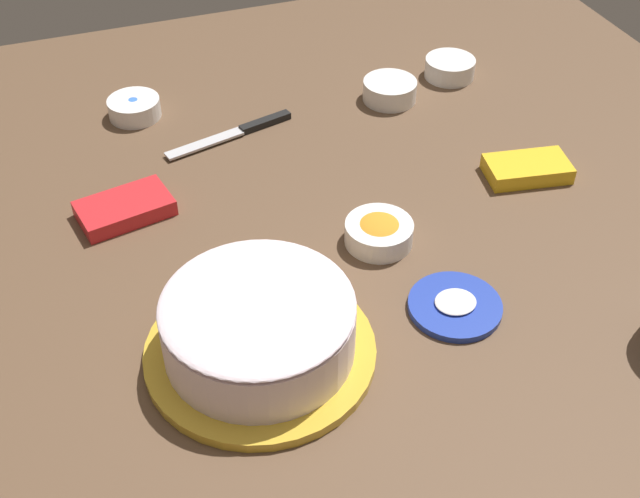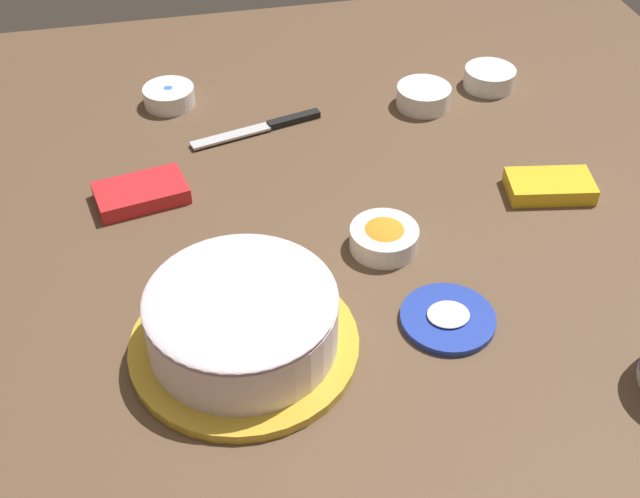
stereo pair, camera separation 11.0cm
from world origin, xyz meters
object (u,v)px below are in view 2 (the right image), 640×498
at_px(frosted_cake, 242,322).
at_px(candy_box_lower, 550,186).
at_px(sprinkle_bowl_green, 423,96).
at_px(candy_box_upper, 141,193).
at_px(spreading_knife, 268,126).
at_px(sprinkle_bowl_blue, 169,95).
at_px(sprinkle_bowl_orange, 384,237).
at_px(frosting_tub_lid, 448,318).
at_px(sprinkle_bowl_pink, 490,77).

height_order(frosted_cake, candy_box_lower, frosted_cake).
height_order(sprinkle_bowl_green, candy_box_upper, sprinkle_bowl_green).
bearing_deg(spreading_knife, candy_box_lower, 145.47).
relative_size(sprinkle_bowl_blue, sprinkle_bowl_orange, 0.92).
bearing_deg(candy_box_upper, frosted_cake, 97.10).
bearing_deg(sprinkle_bowl_orange, sprinkle_bowl_green, -115.87).
relative_size(frosting_tub_lid, sprinkle_bowl_pink, 1.33).
xyz_separation_m(spreading_knife, sprinkle_bowl_pink, (-0.42, -0.06, 0.01)).
distance_m(candy_box_lower, candy_box_upper, 0.63).
bearing_deg(candy_box_upper, sprinkle_bowl_green, -172.40).
relative_size(sprinkle_bowl_pink, sprinkle_bowl_green, 0.97).
distance_m(sprinkle_bowl_blue, candy_box_upper, 0.28).
relative_size(sprinkle_bowl_blue, sprinkle_bowl_green, 0.94).
bearing_deg(candy_box_upper, candy_box_lower, 158.16).
relative_size(frosted_cake, spreading_knife, 1.23).
bearing_deg(candy_box_upper, spreading_knife, -156.41).
xyz_separation_m(sprinkle_bowl_green, candy_box_upper, (0.51, 0.17, -0.01)).
xyz_separation_m(frosting_tub_lid, sprinkle_bowl_blue, (0.31, -0.62, 0.01)).
bearing_deg(spreading_knife, sprinkle_bowl_pink, -172.54).
relative_size(frosting_tub_lid, sprinkle_bowl_orange, 1.26).
distance_m(frosting_tub_lid, sprinkle_bowl_pink, 0.62).
relative_size(sprinkle_bowl_pink, candy_box_upper, 0.69).
height_order(sprinkle_bowl_orange, candy_box_upper, sprinkle_bowl_orange).
distance_m(sprinkle_bowl_pink, candy_box_upper, 0.68).
relative_size(frosted_cake, sprinkle_bowl_blue, 3.16).
bearing_deg(sprinkle_bowl_pink, sprinkle_bowl_green, 15.39).
height_order(frosted_cake, candy_box_upper, frosted_cake).
height_order(spreading_knife, candy_box_upper, candy_box_upper).
distance_m(sprinkle_bowl_pink, sprinkle_bowl_green, 0.15).
relative_size(frosting_tub_lid, candy_box_lower, 0.95).
relative_size(sprinkle_bowl_pink, candy_box_lower, 0.72).
bearing_deg(candy_box_lower, candy_box_upper, -1.13).
bearing_deg(sprinkle_bowl_orange, frosting_tub_lid, 104.67).
bearing_deg(candy_box_lower, sprinkle_bowl_blue, -25.43).
height_order(frosted_cake, sprinkle_bowl_orange, frosted_cake).
xyz_separation_m(sprinkle_bowl_blue, candy_box_upper, (0.06, 0.27, -0.01)).
bearing_deg(sprinkle_bowl_green, sprinkle_bowl_blue, -12.81).
bearing_deg(sprinkle_bowl_pink, candy_box_upper, 17.98).
xyz_separation_m(sprinkle_bowl_blue, sprinkle_bowl_orange, (-0.27, 0.46, 0.00)).
distance_m(sprinkle_bowl_orange, candy_box_lower, 0.29).
distance_m(frosted_cake, sprinkle_bowl_pink, 0.77).
bearing_deg(candy_box_upper, frosting_tub_lid, 126.20).
distance_m(frosted_cake, sprinkle_bowl_green, 0.64).
height_order(sprinkle_bowl_pink, sprinkle_bowl_orange, sprinkle_bowl_orange).
xyz_separation_m(spreading_knife, sprinkle_bowl_blue, (0.16, -0.12, 0.01)).
height_order(frosted_cake, sprinkle_bowl_green, frosted_cake).
bearing_deg(sprinkle_bowl_orange, sprinkle_bowl_blue, -59.58).
relative_size(frosted_cake, sprinkle_bowl_green, 2.98).
relative_size(sprinkle_bowl_pink, sprinkle_bowl_blue, 1.03).
xyz_separation_m(frosted_cake, candy_box_upper, (0.11, -0.34, -0.03)).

